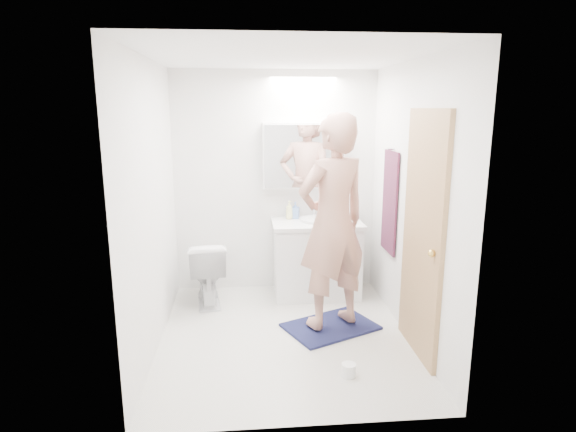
{
  "coord_description": "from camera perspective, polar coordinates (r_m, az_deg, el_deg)",
  "views": [
    {
      "loc": [
        -0.32,
        -3.92,
        2.0
      ],
      "look_at": [
        0.05,
        0.25,
        1.05
      ],
      "focal_mm": 29.7,
      "sensor_mm": 36.0,
      "label": 1
    }
  ],
  "objects": [
    {
      "name": "wall_left",
      "position": [
        4.07,
        -16.01,
        0.96
      ],
      "size": [
        0.0,
        2.5,
        2.5
      ],
      "primitive_type": "plane",
      "rotation": [
        1.57,
        0.0,
        1.57
      ],
      "color": "white",
      "rests_on": "floor"
    },
    {
      "name": "countertop",
      "position": [
        5.08,
        3.47,
        -0.89
      ],
      "size": [
        0.95,
        0.58,
        0.04
      ],
      "primitive_type": "cube",
      "color": "white",
      "rests_on": "vanity_cabinet"
    },
    {
      "name": "vanity_cabinet",
      "position": [
        5.2,
        3.41,
        -5.28
      ],
      "size": [
        0.9,
        0.55,
        0.78
      ],
      "primitive_type": "cube",
      "color": "white",
      "rests_on": "floor"
    },
    {
      "name": "toilet_paper_roll",
      "position": [
        3.84,
        7.27,
        -17.81
      ],
      "size": [
        0.11,
        0.11,
        0.1
      ],
      "primitive_type": "cylinder",
      "color": "white",
      "rests_on": "floor"
    },
    {
      "name": "mirror_panel",
      "position": [
        5.08,
        1.97,
        7.14
      ],
      "size": [
        0.84,
        0.01,
        0.66
      ],
      "primitive_type": "cube",
      "color": "silver",
      "rests_on": "medicine_cabinet"
    },
    {
      "name": "door_knob",
      "position": [
        3.69,
        16.83,
        -4.3
      ],
      "size": [
        0.06,
        0.06,
        0.06
      ],
      "primitive_type": "sphere",
      "color": "gold",
      "rests_on": "door"
    },
    {
      "name": "towel",
      "position": [
        4.77,
        12.08,
        1.63
      ],
      "size": [
        0.02,
        0.42,
        1.0
      ],
      "primitive_type": "cube",
      "color": "#112135",
      "rests_on": "wall_right"
    },
    {
      "name": "bath_rug",
      "position": [
        4.57,
        5.1,
        -13.04
      ],
      "size": [
        0.96,
        0.84,
        0.02
      ],
      "primitive_type": "cube",
      "rotation": [
        0.0,
        0.0,
        0.44
      ],
      "color": "#162044",
      "rests_on": "floor"
    },
    {
      "name": "toilet",
      "position": [
        5.07,
        -9.67,
        -6.54
      ],
      "size": [
        0.45,
        0.7,
        0.68
      ],
      "primitive_type": "imported",
      "rotation": [
        0.0,
        0.0,
        3.26
      ],
      "color": "white",
      "rests_on": "floor"
    },
    {
      "name": "floor",
      "position": [
        4.41,
        -0.37,
        -14.17
      ],
      "size": [
        2.5,
        2.5,
        0.0
      ],
      "primitive_type": "plane",
      "color": "silver",
      "rests_on": "ground"
    },
    {
      "name": "faucet",
      "position": [
        5.27,
        3.13,
        0.73
      ],
      "size": [
        0.02,
        0.02,
        0.16
      ],
      "primitive_type": "cylinder",
      "color": "silver",
      "rests_on": "countertop"
    },
    {
      "name": "soap_bottle_b",
      "position": [
        5.21,
        0.88,
        0.71
      ],
      "size": [
        0.1,
        0.1,
        0.18
      ],
      "primitive_type": "imported",
      "rotation": [
        0.0,
        0.0,
        -0.28
      ],
      "color": "#628BD2",
      "rests_on": "countertop"
    },
    {
      "name": "door",
      "position": [
        3.96,
        15.82,
        -2.33
      ],
      "size": [
        0.04,
        0.8,
        2.0
      ],
      "primitive_type": "cube",
      "color": "tan",
      "rests_on": "wall_right"
    },
    {
      "name": "towel_hook",
      "position": [
        4.69,
        12.22,
        7.86
      ],
      "size": [
        0.07,
        0.02,
        0.02
      ],
      "primitive_type": "cylinder",
      "rotation": [
        0.0,
        1.57,
        0.0
      ],
      "color": "silver",
      "rests_on": "wall_right"
    },
    {
      "name": "soap_bottle_a",
      "position": [
        5.17,
        0.16,
        0.73
      ],
      "size": [
        0.11,
        0.11,
        0.2
      ],
      "primitive_type": "imported",
      "rotation": [
        0.0,
        0.0,
        0.66
      ],
      "color": "beige",
      "rests_on": "countertop"
    },
    {
      "name": "wall_front",
      "position": [
        2.8,
        1.71,
        -3.8
      ],
      "size": [
        2.5,
        0.0,
        2.5
      ],
      "primitive_type": "plane",
      "rotation": [
        -1.57,
        0.0,
        0.0
      ],
      "color": "white",
      "rests_on": "floor"
    },
    {
      "name": "person",
      "position": [
        4.23,
        5.37,
        -0.82
      ],
      "size": [
        0.83,
        0.71,
        1.92
      ],
      "primitive_type": "imported",
      "rotation": [
        0.0,
        0.0,
        3.58
      ],
      "color": "tan",
      "rests_on": "bath_rug"
    },
    {
      "name": "toothbrush_cup",
      "position": [
        5.26,
        5.85,
        0.3
      ],
      "size": [
        0.13,
        0.13,
        0.1
      ],
      "primitive_type": "imported",
      "rotation": [
        0.0,
        0.0,
        -0.35
      ],
      "color": "#3D4AB7",
      "rests_on": "countertop"
    },
    {
      "name": "sink_basin",
      "position": [
        5.1,
        3.42,
        -0.43
      ],
      "size": [
        0.36,
        0.36,
        0.03
      ],
      "primitive_type": "cylinder",
      "color": "silver",
      "rests_on": "countertop"
    },
    {
      "name": "wall_back",
      "position": [
        5.24,
        -1.52,
        4.01
      ],
      "size": [
        2.5,
        0.0,
        2.5
      ],
      "primitive_type": "plane",
      "rotation": [
        1.57,
        0.0,
        0.0
      ],
      "color": "white",
      "rests_on": "floor"
    },
    {
      "name": "medicine_cabinet",
      "position": [
        5.15,
        1.87,
        7.22
      ],
      "size": [
        0.88,
        0.14,
        0.7
      ],
      "primitive_type": "cube",
      "color": "white",
      "rests_on": "wall_back"
    },
    {
      "name": "wall_right",
      "position": [
        4.24,
        14.58,
        1.51
      ],
      "size": [
        0.0,
        2.5,
        2.5
      ],
      "primitive_type": "plane",
      "rotation": [
        1.57,
        0.0,
        -1.57
      ],
      "color": "white",
      "rests_on": "floor"
    },
    {
      "name": "ceiling",
      "position": [
        3.95,
        -0.42,
        18.6
      ],
      "size": [
        2.5,
        2.5,
        0.0
      ],
      "primitive_type": "plane",
      "rotation": [
        3.14,
        0.0,
        0.0
      ],
      "color": "white",
      "rests_on": "floor"
    }
  ]
}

